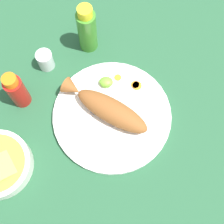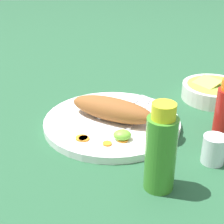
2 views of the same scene
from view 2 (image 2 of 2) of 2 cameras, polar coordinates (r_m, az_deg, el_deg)
The scene contains 13 objects.
ground_plane at distance 0.86m, azimuth 0.00°, elevation -2.26°, with size 4.00×4.00×0.00m, color #235133.
main_plate at distance 0.86m, azimuth 0.00°, elevation -1.73°, with size 0.34×0.34×0.02m, color white.
fried_fish at distance 0.83m, azimuth 1.00°, elevation 0.23°, with size 0.26×0.18×0.06m.
fork_near at distance 0.92m, azimuth 2.37°, elevation 1.17°, with size 0.14×0.14×0.00m.
fork_far at distance 0.90m, azimuth 4.76°, elevation 0.32°, with size 0.08×0.18×0.00m.
carrot_slice_near at distance 0.77m, azimuth -4.68°, elevation -4.44°, with size 0.02×0.02×0.00m, color orange.
carrot_slice_mid at distance 0.77m, azimuth -5.07°, elevation -4.33°, with size 0.03×0.03×0.00m, color orange.
carrot_slice_far at distance 0.75m, azimuth -0.80°, elevation -5.27°, with size 0.02×0.02×0.00m, color orange.
carrot_slice_extra at distance 0.76m, azimuth 1.77°, elevation -4.65°, with size 0.02×0.02×0.00m, color orange.
lime_wedge_main at distance 0.76m, azimuth 1.72°, elevation -3.84°, with size 0.04×0.03×0.02m, color #6BB233.
hot_sauce_bottle_green at distance 0.62m, azimuth 8.12°, elevation -6.32°, with size 0.06×0.06×0.17m.
salt_cup at distance 0.74m, azimuth 16.51°, elevation -6.25°, with size 0.05×0.05×0.06m.
guacamole_bowl at distance 1.04m, azimuth 16.56°, elevation 3.40°, with size 0.18×0.18×0.06m.
Camera 2 is at (0.01, 0.75, 0.42)m, focal length 55.00 mm.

